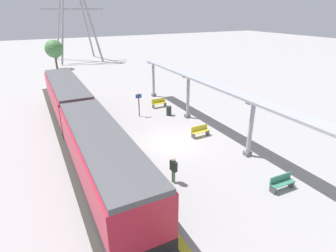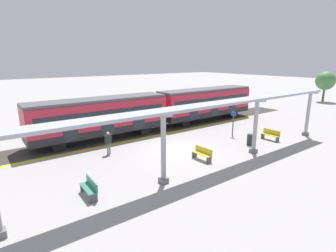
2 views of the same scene
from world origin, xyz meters
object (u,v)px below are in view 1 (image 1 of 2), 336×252
object	(u,v)px
train_far_carriage	(68,99)
platform_info_sign	(139,103)
passenger_waiting_near_edge	(174,167)
trash_bin	(169,111)
canopy_pillar_second	(251,129)
bench_near_end	(159,103)
canopy_pillar_third	(188,97)
bench_mid_platform	(200,131)
bench_far_end	(282,182)
train_near_carriage	(103,162)
canopy_pillar_fourth	(153,79)

from	to	relation	value
train_far_carriage	platform_info_sign	xyz separation A→B (m)	(5.79, -2.36, -0.50)
passenger_waiting_near_edge	trash_bin	bearing A→B (deg)	64.07
canopy_pillar_second	bench_near_end	bearing A→B (deg)	95.29
train_far_carriage	canopy_pillar_third	bearing A→B (deg)	-25.76
train_far_carriage	canopy_pillar_third	distance (m)	10.69
bench_near_end	train_far_carriage	bearing A→B (deg)	174.44
bench_mid_platform	bench_far_end	distance (m)	7.78
train_near_carriage	trash_bin	xyz separation A→B (m)	(8.36, 8.71, -1.39)
trash_bin	platform_info_sign	world-z (taller)	platform_info_sign
canopy_pillar_fourth	train_near_carriage	bearing A→B (deg)	-122.84
train_far_carriage	bench_mid_platform	distance (m)	12.08
train_near_carriage	bench_mid_platform	distance (m)	9.24
platform_info_sign	bench_near_end	bearing A→B (deg)	29.20
bench_far_end	bench_near_end	bearing A→B (deg)	90.39
train_near_carriage	train_far_carriage	world-z (taller)	same
canopy_pillar_third	platform_info_sign	world-z (taller)	canopy_pillar_third
train_far_carriage	train_near_carriage	bearing A→B (deg)	-90.00
bench_near_end	platform_info_sign	distance (m)	3.26
canopy_pillar_third	trash_bin	bearing A→B (deg)	134.42
bench_far_end	canopy_pillar_fourth	bearing A→B (deg)	87.06
canopy_pillar_third	bench_far_end	distance (m)	11.82
bench_far_end	platform_info_sign	size ratio (longest dim) A/B	0.69
bench_mid_platform	platform_info_sign	xyz separation A→B (m)	(-2.64, 6.18, 0.89)
canopy_pillar_third	canopy_pillar_fourth	world-z (taller)	same
canopy_pillar_second	trash_bin	bearing A→B (deg)	97.77
bench_near_end	passenger_waiting_near_edge	distance (m)	13.21
canopy_pillar_third	bench_far_end	xyz separation A→B (m)	(-0.98, -11.68, -1.52)
platform_info_sign	passenger_waiting_near_edge	xyz separation A→B (m)	(-2.15, -10.72, -0.31)
passenger_waiting_near_edge	bench_far_end	bearing A→B (deg)	-32.98
passenger_waiting_near_edge	canopy_pillar_second	bearing A→B (deg)	4.66
canopy_pillar_fourth	bench_near_end	distance (m)	4.12
canopy_pillar_second	bench_near_end	xyz separation A→B (m)	(-1.09, 11.76, -1.52)
canopy_pillar_fourth	trash_bin	world-z (taller)	canopy_pillar_fourth
train_near_carriage	canopy_pillar_third	world-z (taller)	canopy_pillar_third
canopy_pillar_second	trash_bin	xyz separation A→B (m)	(-1.26, 9.23, -1.53)
canopy_pillar_second	passenger_waiting_near_edge	xyz separation A→B (m)	(-5.99, -0.49, -0.95)
bench_mid_platform	passenger_waiting_near_edge	xyz separation A→B (m)	(-4.79, -4.53, 0.58)
canopy_pillar_fourth	bench_mid_platform	size ratio (longest dim) A/B	2.56
train_near_carriage	canopy_pillar_third	distance (m)	12.15
bench_mid_platform	passenger_waiting_near_edge	bearing A→B (deg)	-136.57
canopy_pillar_fourth	platform_info_sign	distance (m)	6.49
bench_far_end	passenger_waiting_near_edge	world-z (taller)	passenger_waiting_near_edge
train_far_carriage	passenger_waiting_near_edge	size ratio (longest dim) A/B	7.06
platform_info_sign	train_far_carriage	bearing A→B (deg)	157.80
train_far_carriage	canopy_pillar_second	xyz separation A→B (m)	(9.62, -12.59, 0.14)
train_near_carriage	trash_bin	distance (m)	12.15
canopy_pillar_fourth	bench_mid_platform	xyz separation A→B (m)	(-1.20, -11.39, -1.52)
bench_far_end	trash_bin	xyz separation A→B (m)	(-0.27, 12.97, -0.01)
bench_near_end	bench_far_end	size ratio (longest dim) A/B	1.00
canopy_pillar_fourth	bench_near_end	xyz separation A→B (m)	(-1.09, -3.67, -1.52)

